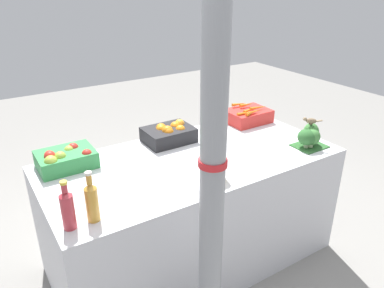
% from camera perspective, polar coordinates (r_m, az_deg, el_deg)
% --- Properties ---
extents(ground_plane, '(10.00, 10.00, 0.00)m').
position_cam_1_polar(ground_plane, '(2.94, 0.00, -16.75)').
color(ground_plane, gray).
extents(market_table, '(1.94, 0.93, 0.83)m').
position_cam_1_polar(market_table, '(2.68, 0.00, -10.06)').
color(market_table, silver).
rests_on(market_table, ground_plane).
extents(support_pole, '(0.12, 0.12, 2.21)m').
position_cam_1_polar(support_pole, '(1.62, 3.10, -6.28)').
color(support_pole, gray).
rests_on(support_pole, ground_plane).
extents(apple_crate, '(0.34, 0.26, 0.14)m').
position_cam_1_polar(apple_crate, '(2.46, -18.74, -2.11)').
color(apple_crate, '#2D8442').
rests_on(apple_crate, market_table).
extents(orange_crate, '(0.34, 0.26, 0.14)m').
position_cam_1_polar(orange_crate, '(2.70, -3.47, 1.63)').
color(orange_crate, black).
rests_on(orange_crate, market_table).
extents(carrot_crate, '(0.34, 0.26, 0.14)m').
position_cam_1_polar(carrot_crate, '(3.09, 8.50, 4.33)').
color(carrot_crate, red).
rests_on(carrot_crate, market_table).
extents(broccoli_pile, '(0.22, 0.18, 0.16)m').
position_cam_1_polar(broccoli_pile, '(2.72, 17.50, 1.15)').
color(broccoli_pile, '#2D602D').
rests_on(broccoli_pile, market_table).
extents(juice_bottle_ruby, '(0.06, 0.06, 0.25)m').
position_cam_1_polar(juice_bottle_ruby, '(1.86, -18.43, -9.36)').
color(juice_bottle_ruby, '#B2333D').
rests_on(juice_bottle_ruby, market_table).
extents(juice_bottle_amber, '(0.06, 0.06, 0.27)m').
position_cam_1_polar(juice_bottle_amber, '(1.88, -15.03, -8.36)').
color(juice_bottle_amber, gold).
rests_on(juice_bottle_amber, market_table).
extents(pickle_jar, '(0.11, 0.11, 0.14)m').
position_cam_1_polar(pickle_jar, '(2.20, 3.79, -3.69)').
color(pickle_jar, '#DBBC56').
rests_on(pickle_jar, market_table).
extents(sparrow_bird, '(0.11, 0.10, 0.05)m').
position_cam_1_polar(sparrow_bird, '(2.70, 17.60, 3.41)').
color(sparrow_bird, '#4C3D2D').
rests_on(sparrow_bird, broccoli_pile).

